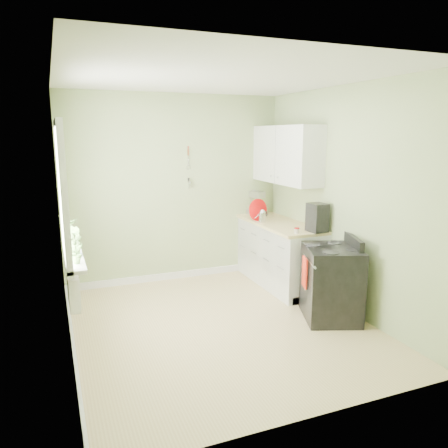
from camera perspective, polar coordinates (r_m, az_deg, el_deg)
name	(u,v)px	position (r m, az deg, el deg)	size (l,w,h in m)	color
floor	(220,326)	(5.09, -0.47, -13.17)	(3.20, 3.60, 0.02)	tan
ceiling	(220,76)	(4.66, -0.53, 18.81)	(3.20, 3.60, 0.02)	white
wall_back	(175,189)	(6.39, -6.42, 4.57)	(3.20, 0.02, 2.70)	#A5B77C
wall_left	(61,219)	(4.38, -20.52, 0.67)	(0.02, 3.60, 2.70)	#A5B77C
wall_right	(344,200)	(5.48, 15.42, 3.05)	(0.02, 3.60, 2.70)	#A5B77C
base_cabinets	(279,255)	(6.32, 7.25, -4.01)	(0.60, 1.60, 0.87)	white
countertop	(280,224)	(6.21, 7.27, 0.03)	(0.64, 1.60, 0.04)	beige
upper_cabinets	(286,155)	(6.24, 8.15, 8.96)	(0.35, 1.40, 0.80)	white
window	(61,193)	(4.65, -20.47, 3.77)	(0.06, 1.14, 1.44)	white
window_sill	(74,257)	(4.78, -19.03, -4.15)	(0.18, 1.14, 0.04)	white
radiator	(73,290)	(4.83, -19.10, -8.10)	(0.12, 0.50, 0.35)	white
wall_utensils	(189,174)	(6.40, -4.65, 6.54)	(0.02, 0.14, 0.58)	beige
stove	(331,283)	(5.27, 13.85, -7.44)	(0.83, 0.86, 0.98)	black
stand_mixer	(255,203)	(6.81, 4.13, 2.73)	(0.28, 0.36, 0.40)	#B2B2B7
kettle	(262,216)	(6.18, 5.01, 1.07)	(0.18, 0.10, 0.18)	silver
coffee_maker	(317,218)	(5.66, 12.07, 0.73)	(0.23, 0.24, 0.36)	black
red_tray	(258,210)	(6.25, 4.46, 1.84)	(0.32, 0.32, 0.02)	red
jar	(297,231)	(5.53, 9.48, -0.85)	(0.07, 0.07, 0.07)	beige
plant_a	(76,248)	(4.43, -18.82, -3.05)	(0.16, 0.11, 0.30)	#4E7834
plant_b	(74,241)	(4.74, -19.04, -2.17)	(0.16, 0.13, 0.30)	#4E7834
plant_c	(72,233)	(5.07, -19.26, -1.13)	(0.18, 0.18, 0.33)	#4E7834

